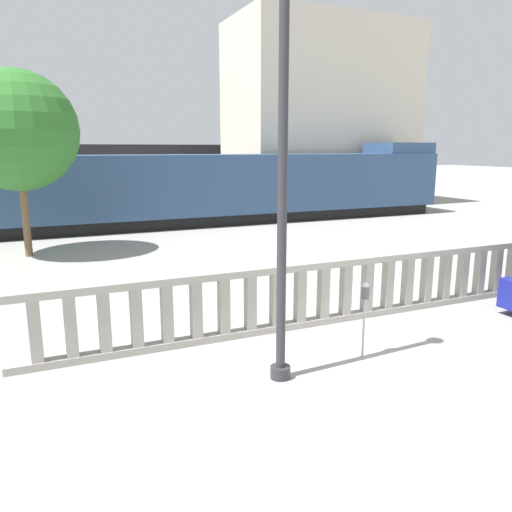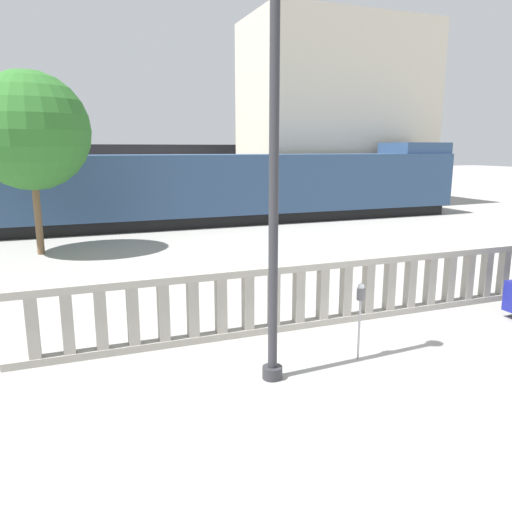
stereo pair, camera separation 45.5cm
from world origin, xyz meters
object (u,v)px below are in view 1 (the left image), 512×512
at_px(lamppost, 283,165).
at_px(train_far, 187,170).
at_px(parking_meter, 365,299).
at_px(train_near, 193,188).
at_px(tree_left, 17,131).

height_order(lamppost, train_far, lamppost).
xyz_separation_m(parking_meter, train_far, (5.36, 29.87, 0.98)).
relative_size(lamppost, train_near, 0.24).
xyz_separation_m(train_far, tree_left, (-10.89, -18.11, 2.17)).
bearing_deg(train_far, parking_meter, -100.18).
distance_m(train_near, tree_left, 9.07).
bearing_deg(train_near, parking_meter, -96.31).
xyz_separation_m(lamppost, parking_meter, (1.73, 0.16, -2.34)).
height_order(parking_meter, train_near, train_near).
bearing_deg(parking_meter, train_near, 83.69).
xyz_separation_m(parking_meter, train_near, (1.82, 16.47, 0.69)).
bearing_deg(tree_left, lamppost, -72.32).
bearing_deg(lamppost, tree_left, 107.68).
xyz_separation_m(train_near, tree_left, (-7.35, -4.71, 2.45)).
relative_size(train_far, tree_left, 3.12).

